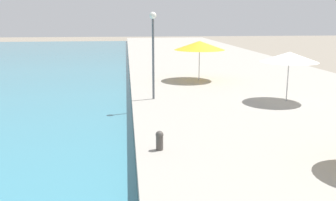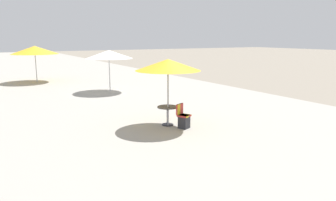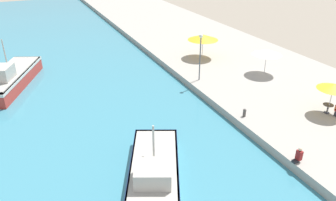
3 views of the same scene
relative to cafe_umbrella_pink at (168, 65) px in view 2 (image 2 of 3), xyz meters
name	(u,v)px [view 2 (image 2 of 3)]	position (x,y,z in m)	size (l,w,h in m)	color
quay_promenade	(56,73)	(0.93, 25.22, -2.69)	(16.00, 90.00, 0.68)	#A39E93
cafe_umbrella_pink	(168,65)	(0.00, 0.00, 0.00)	(2.46, 2.46, 2.57)	#B7B7B7
cafe_umbrella_white	(109,54)	(0.94, 8.89, -0.03)	(2.93, 2.93, 2.58)	#B7B7B7
cafe_umbrella_striped	(35,50)	(-2.31, 16.00, 0.05)	(3.48, 3.48, 2.71)	#B7B7B7
cafe_table	(168,112)	(0.06, 0.12, -1.81)	(0.80, 0.80, 0.74)	#333338
cafe_chair_left	(184,120)	(0.37, -0.53, -2.02)	(0.55, 0.56, 0.91)	#2D2D33
cafe_chair_right	(183,120)	(0.36, -0.54, -2.02)	(0.54, 0.56, 0.91)	#2D2D33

